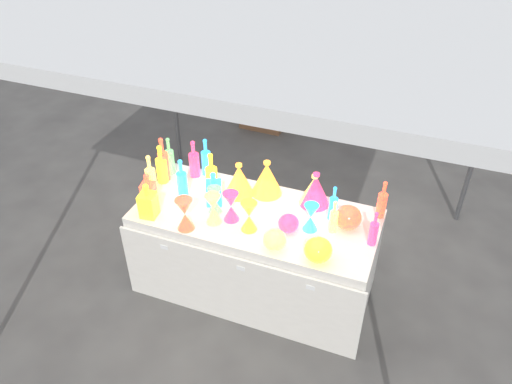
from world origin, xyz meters
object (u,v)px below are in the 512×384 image
(display_table, at_px, (256,252))
(lampshade_0, at_px, (239,179))
(cardboard_box_closed, at_px, (265,111))
(globe_0, at_px, (318,251))
(bottle_0, at_px, (161,164))
(decanter_0, at_px, (148,200))
(hourglass_0, at_px, (185,214))

(display_table, height_order, lampshade_0, lampshade_0)
(cardboard_box_closed, relative_size, globe_0, 2.85)
(bottle_0, distance_m, globe_0, 1.47)
(cardboard_box_closed, distance_m, bottle_0, 2.58)
(lampshade_0, bearing_deg, decanter_0, -154.53)
(globe_0, distance_m, lampshade_0, 0.92)
(hourglass_0, bearing_deg, decanter_0, 174.39)
(decanter_0, bearing_deg, globe_0, -6.93)
(bottle_0, xyz_separation_m, globe_0, (1.40, -0.43, -0.09))
(bottle_0, bearing_deg, hourglass_0, -45.63)
(cardboard_box_closed, relative_size, lampshade_0, 1.97)
(display_table, xyz_separation_m, cardboard_box_closed, (-0.88, 2.61, -0.18))
(cardboard_box_closed, bearing_deg, display_table, -69.54)
(bottle_0, height_order, hourglass_0, bottle_0)
(display_table, bearing_deg, hourglass_0, -142.01)
(cardboard_box_closed, bearing_deg, lampshade_0, -72.68)
(decanter_0, bearing_deg, hourglass_0, -12.20)
(bottle_0, bearing_deg, display_table, -8.87)
(bottle_0, height_order, decanter_0, bottle_0)
(decanter_0, relative_size, hourglass_0, 1.13)
(cardboard_box_closed, distance_m, lampshade_0, 2.60)
(bottle_0, height_order, globe_0, bottle_0)
(hourglass_0, xyz_separation_m, globe_0, (0.96, 0.02, -0.05))
(globe_0, bearing_deg, bottle_0, 163.01)
(display_table, distance_m, cardboard_box_closed, 2.77)
(cardboard_box_closed, bearing_deg, decanter_0, -85.06)
(bottle_0, bearing_deg, lampshade_0, 6.37)
(cardboard_box_closed, distance_m, globe_0, 3.31)
(display_table, xyz_separation_m, decanter_0, (-0.72, -0.29, 0.52))
(globe_0, bearing_deg, display_table, 151.81)
(decanter_0, distance_m, hourglass_0, 0.32)
(display_table, xyz_separation_m, globe_0, (0.55, -0.30, 0.45))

